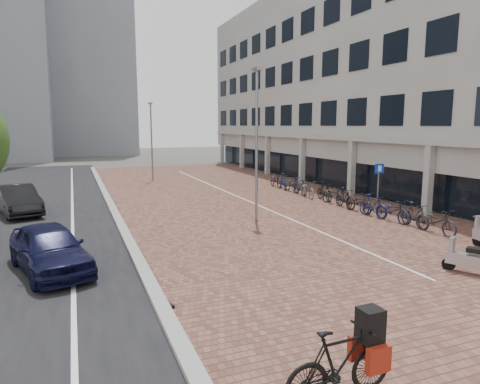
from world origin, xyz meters
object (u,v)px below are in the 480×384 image
car_dark (18,200)px  parking_sign (379,179)px  car_navy (49,248)px  scooter_front (471,257)px  hero_bike (340,363)px

car_dark → parking_sign: parking_sign is taller
car_navy → car_dark: size_ratio=0.96×
car_dark → scooter_front: 19.14m
car_dark → hero_bike: (6.24, -17.49, -0.08)m
car_navy → hero_bike: same height
car_navy → car_dark: (-1.80, 9.43, 0.00)m
car_dark → scooter_front: bearing=-63.7°
scooter_front → parking_sign: (3.93, 8.86, 1.02)m
hero_bike → parking_sign: 16.28m
car_dark → scooter_front: car_dark is taller
scooter_front → parking_sign: parking_sign is taller
hero_bike → parking_sign: bearing=-43.5°
car_navy → hero_bike: (4.44, -8.05, -0.08)m
hero_bike → parking_sign: (10.66, 12.27, 0.92)m
car_navy → hero_bike: bearing=-77.6°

